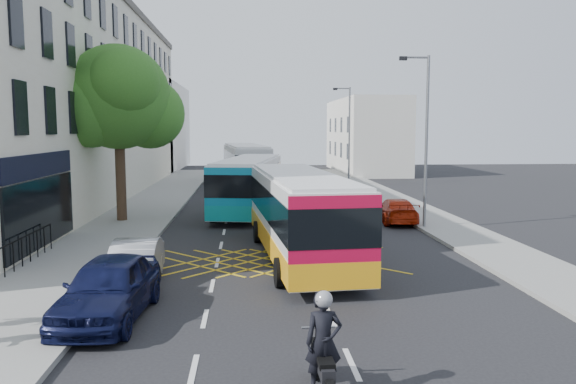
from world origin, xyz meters
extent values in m
plane|color=black|center=(0.00, 0.00, 0.00)|extent=(120.00, 120.00, 0.00)
cube|color=gray|center=(-8.50, 15.00, 0.07)|extent=(5.00, 70.00, 0.15)
cube|color=gray|center=(7.50, 15.00, 0.07)|extent=(3.00, 70.00, 0.15)
cube|color=beige|center=(-14.00, 24.50, 6.50)|extent=(8.00, 45.00, 13.00)
cube|color=black|center=(-9.95, 8.00, 3.40)|extent=(0.12, 7.00, 0.90)
cube|color=black|center=(-9.95, 8.00, 1.60)|extent=(0.12, 7.00, 2.60)
cube|color=silver|center=(-14.00, 55.00, 5.00)|extent=(8.00, 20.00, 10.00)
cube|color=silver|center=(11.00, 48.00, 4.00)|extent=(6.00, 18.00, 8.00)
cylinder|color=#382619|center=(-8.50, 15.00, 2.35)|extent=(0.50, 0.50, 4.40)
sphere|color=#285C1A|center=(-8.50, 15.00, 6.35)|extent=(5.20, 5.20, 5.20)
sphere|color=#285C1A|center=(-7.10, 15.80, 5.55)|extent=(3.60, 3.60, 3.60)
sphere|color=#285C1A|center=(-9.70, 14.40, 5.75)|extent=(3.80, 3.80, 3.80)
sphere|color=#285C1A|center=(-7.90, 13.70, 6.95)|extent=(3.40, 3.40, 3.40)
sphere|color=#285C1A|center=(-9.30, 16.10, 7.35)|extent=(3.20, 3.20, 3.20)
cylinder|color=slate|center=(6.30, 12.00, 4.15)|extent=(0.14, 0.14, 8.00)
cylinder|color=slate|center=(5.70, 12.00, 8.05)|extent=(1.20, 0.10, 0.10)
cube|color=black|center=(5.10, 12.00, 8.00)|extent=(0.35, 0.15, 0.18)
cylinder|color=slate|center=(6.30, 32.00, 4.15)|extent=(0.14, 0.14, 8.00)
cylinder|color=slate|center=(5.70, 32.00, 8.05)|extent=(1.20, 0.10, 0.10)
cube|color=black|center=(5.10, 32.00, 8.00)|extent=(0.35, 0.15, 0.18)
cube|color=silver|center=(-0.18, 6.54, 1.70)|extent=(3.42, 11.34, 2.69)
cube|color=silver|center=(-0.18, 6.54, 3.10)|extent=(3.20, 11.11, 0.12)
cube|color=black|center=(-0.18, 6.54, 2.08)|extent=(3.49, 11.41, 1.12)
cube|color=#F1A214|center=(-0.18, 6.54, 0.76)|extent=(3.48, 11.40, 0.76)
cube|color=#BB092F|center=(0.27, 1.00, 1.73)|extent=(2.58, 0.31, 2.54)
cube|color=#FF0C0C|center=(-0.75, 0.91, 1.02)|extent=(0.25, 0.08, 0.25)
cube|color=#FF0C0C|center=(1.28, 1.07, 1.02)|extent=(0.25, 0.08, 0.25)
cylinder|color=black|center=(-1.69, 9.48, 0.46)|extent=(0.36, 0.93, 0.91)
cylinder|color=black|center=(0.85, 9.68, 0.46)|extent=(0.36, 0.93, 0.91)
cylinder|color=black|center=(-1.14, 2.69, 0.46)|extent=(0.36, 0.93, 0.91)
cylinder|color=black|center=(1.39, 2.90, 0.46)|extent=(0.36, 0.93, 0.91)
cube|color=silver|center=(-2.01, 18.14, 1.68)|extent=(4.24, 11.28, 2.65)
cube|color=silver|center=(-2.01, 18.14, 3.05)|extent=(4.01, 11.03, 0.12)
cube|color=black|center=(-2.01, 18.14, 2.05)|extent=(4.31, 11.34, 1.10)
cube|color=#0C9496|center=(-2.01, 18.14, 0.75)|extent=(4.30, 11.33, 0.75)
cube|color=#0D84A9|center=(-2.89, 12.73, 1.70)|extent=(2.53, 0.51, 2.50)
cube|color=#FF0C0C|center=(-3.88, 12.88, 1.00)|extent=(0.26, 0.10, 0.25)
cube|color=#FF0C0C|center=(-1.90, 12.56, 1.00)|extent=(0.26, 0.10, 0.25)
cylinder|color=black|center=(-2.76, 21.31, 0.45)|extent=(0.42, 0.93, 0.90)
cylinder|color=black|center=(-0.29, 20.90, 0.45)|extent=(0.42, 0.93, 0.90)
cylinder|color=black|center=(-3.84, 14.68, 0.45)|extent=(0.42, 0.93, 0.90)
cylinder|color=black|center=(-1.37, 14.28, 0.45)|extent=(0.42, 0.93, 0.90)
cube|color=silver|center=(-2.23, 33.17, 1.86)|extent=(4.06, 12.43, 2.94)
cube|color=silver|center=(-2.23, 33.17, 3.38)|extent=(3.82, 12.16, 0.13)
cube|color=black|center=(-2.23, 33.17, 2.27)|extent=(4.13, 12.49, 1.22)
cube|color=#0D94A9|center=(-2.23, 33.17, 0.83)|extent=(4.12, 12.48, 0.83)
cube|color=silver|center=(-1.58, 27.13, 1.89)|extent=(2.81, 0.40, 2.77)
cube|color=#FF0C0C|center=(-2.71, 27.00, 1.11)|extent=(0.25, 0.09, 0.25)
cube|color=#FF0C0C|center=(-0.45, 27.25, 1.11)|extent=(0.25, 0.09, 0.25)
cylinder|color=black|center=(-3.96, 36.33, 0.50)|extent=(0.42, 1.03, 1.00)
cylinder|color=black|center=(-1.21, 36.63, 0.50)|extent=(0.42, 1.03, 1.00)
cylinder|color=black|center=(-3.17, 28.94, 0.50)|extent=(0.42, 1.03, 1.00)
cylinder|color=black|center=(-0.41, 29.24, 0.50)|extent=(0.42, 1.03, 1.00)
cylinder|color=black|center=(-0.81, -3.59, 0.33)|extent=(0.14, 0.67, 0.67)
cube|color=black|center=(-0.79, -4.37, 0.65)|extent=(0.26, 1.26, 0.23)
cube|color=black|center=(-0.79, -4.11, 0.83)|extent=(0.30, 0.48, 0.21)
cube|color=black|center=(-0.78, -4.63, 0.78)|extent=(0.28, 0.53, 0.10)
cylinder|color=slate|center=(-0.80, -3.64, 0.73)|extent=(0.07, 0.45, 0.88)
cylinder|color=slate|center=(-0.80, -3.80, 1.09)|extent=(0.63, 0.06, 0.04)
imported|color=black|center=(-0.78, -4.43, 1.05)|extent=(0.67, 0.45, 1.80)
sphere|color=#99999E|center=(-0.78, -4.43, 1.82)|extent=(0.31, 0.31, 0.31)
imported|color=#0D1135|center=(-5.60, 0.20, 0.79)|extent=(2.21, 4.78, 1.59)
imported|color=#94969B|center=(-5.60, 3.46, 0.66)|extent=(1.52, 4.04, 1.32)
imported|color=#A61E07|center=(5.50, 14.11, 0.62)|extent=(2.06, 4.40, 1.24)
imported|color=#383A3F|center=(0.22, 45.16, 0.60)|extent=(2.55, 4.53, 1.19)
imported|color=#ACAEB4|center=(2.50, 35.55, 0.75)|extent=(1.99, 4.47, 1.49)
camera|label=1|loc=(-2.10, -13.85, 4.78)|focal=35.00mm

